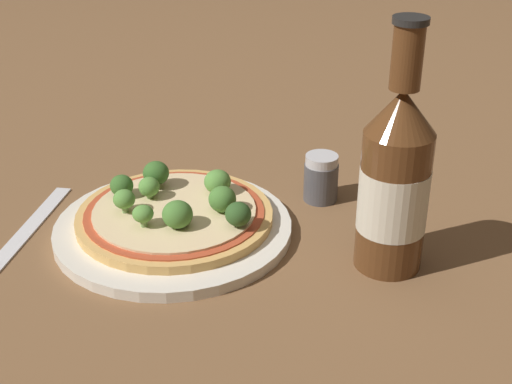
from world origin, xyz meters
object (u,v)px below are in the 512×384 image
at_px(beer_bottle, 395,181).
at_px(pepper_shaker, 321,178).
at_px(pizza, 175,215).
at_px(fork, 29,227).

height_order(beer_bottle, pepper_shaker, beer_bottle).
bearing_deg(beer_bottle, pizza, 171.64).
xyz_separation_m(pizza, fork, (-0.16, -0.02, -0.02)).
bearing_deg(fork, beer_bottle, -90.57).
xyz_separation_m(pizza, beer_bottle, (0.23, -0.03, 0.08)).
height_order(pizza, pepper_shaker, pepper_shaker).
height_order(pizza, fork, pizza).
bearing_deg(pepper_shaker, fork, -159.51).
xyz_separation_m(beer_bottle, pepper_shaker, (-0.08, 0.13, -0.07)).
relative_size(pizza, pepper_shaker, 3.76).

